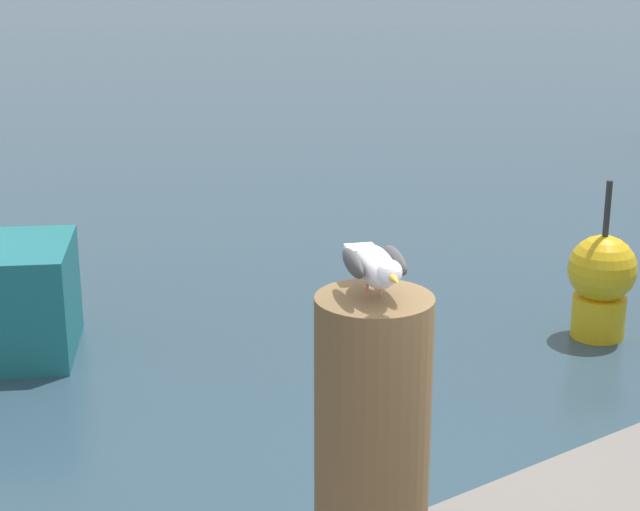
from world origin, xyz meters
TOP-DOWN VIEW (x-y plane):
  - mooring_post at (-1.06, -0.40)m, footprint 0.32×0.32m
  - seagull at (-1.06, -0.40)m, footprint 0.21×0.38m
  - channel_buoy at (3.84, 2.84)m, footprint 0.56×0.56m

SIDE VIEW (x-z plane):
  - channel_buoy at x=3.84m, z-range -0.19..1.14m
  - mooring_post at x=-1.06m, z-range 1.29..2.31m
  - seagull at x=-1.06m, z-range 2.33..2.47m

